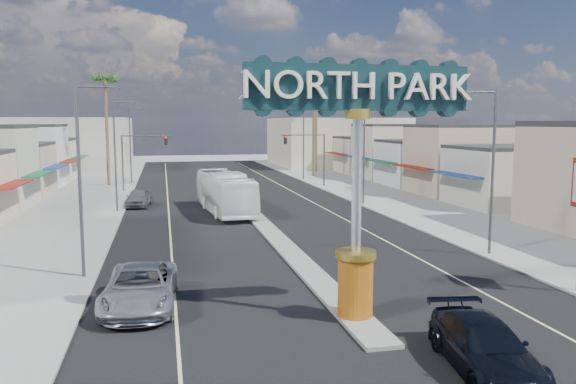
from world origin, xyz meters
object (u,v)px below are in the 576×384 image
streetlight_l_mid (117,150)px  suv_right (484,346)px  streetlight_r_near (490,164)px  streetlight_l_far (132,141)px  city_bus (225,192)px  gateway_sign (357,161)px  traffic_signal_left (140,151)px  car_parked_left (139,198)px  streetlight_r_far (302,140)px  palm_right_mid (314,97)px  traffic_signal_right (309,149)px  suv_left (140,287)px  palm_left_far (105,85)px  streetlight_r_mid (362,148)px  palm_right_far (316,87)px  streetlight_l_near (83,171)px

streetlight_l_mid → suv_right: bearing=-68.9°
streetlight_r_near → streetlight_l_mid: bearing=136.2°
streetlight_l_far → streetlight_l_mid: bearing=-90.0°
city_bus → gateway_sign: bearing=-90.8°
gateway_sign → streetlight_l_mid: 29.91m
traffic_signal_left → streetlight_r_near: 39.26m
suv_right → car_parked_left: size_ratio=1.12×
streetlight_r_far → streetlight_r_near: bearing=-90.0°
gateway_sign → city_bus: gateway_sign is taller
gateway_sign → palm_right_mid: palm_right_mid is taller
streetlight_l_mid → streetlight_l_far: 22.00m
palm_right_mid → traffic_signal_right: bearing=-107.6°
gateway_sign → suv_right: 7.50m
streetlight_l_mid → suv_left: (2.60, -24.88, -4.24)m
traffic_signal_left → traffic_signal_right: size_ratio=1.00×
traffic_signal_left → streetlight_l_far: size_ratio=0.67×
palm_left_far → streetlight_r_mid: bearing=-40.5°
car_parked_left → streetlight_r_near: bearing=-41.8°
traffic_signal_right → suv_left: bearing=-113.6°
gateway_sign → palm_right_mid: (13.00, 54.02, 4.67)m
streetlight_r_near → streetlight_r_mid: bearing=90.0°
gateway_sign → traffic_signal_right: bearing=77.7°
streetlight_r_mid → streetlight_r_far: same height
palm_right_mid → suv_left: (-20.83, -50.88, -9.78)m
gateway_sign → streetlight_r_near: 13.19m
traffic_signal_left → streetlight_l_mid: size_ratio=0.67×
traffic_signal_left → city_bus: traffic_signal_left is taller
streetlight_l_mid → streetlight_r_near: same height
gateway_sign → suv_left: bearing=158.2°
palm_left_far → palm_right_far: (28.00, 12.00, 0.89)m
traffic_signal_left → streetlight_r_far: size_ratio=0.67×
gateway_sign → palm_left_far: (-13.00, 48.02, 5.57)m
streetlight_r_far → palm_left_far: size_ratio=0.69×
streetlight_l_mid → streetlight_r_mid: (20.87, 0.00, 0.00)m
streetlight_l_near → streetlight_l_far: (0.00, 42.00, 0.00)m
gateway_sign → traffic_signal_left: gateway_sign is taller
streetlight_l_near → palm_right_mid: (23.43, 46.00, 5.54)m
streetlight_l_near → streetlight_r_near: same height
traffic_signal_left → streetlight_r_near: bearing=-60.0°
traffic_signal_left → palm_left_far: bearing=122.4°
car_parked_left → palm_right_far: bearing=58.4°
gateway_sign → traffic_signal_left: size_ratio=1.53×
traffic_signal_right → suv_right: size_ratio=1.15×
gateway_sign → streetlight_r_near: bearing=37.6°
traffic_signal_right → streetlight_r_far: (1.25, 8.01, 0.79)m
streetlight_r_near → streetlight_r_far: same height
traffic_signal_left → streetlight_l_near: (-1.25, -33.99, 0.79)m
streetlight_r_near → city_bus: bearing=124.5°
streetlight_l_far → palm_left_far: bearing=-142.1°
gateway_sign → streetlight_l_near: gateway_sign is taller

